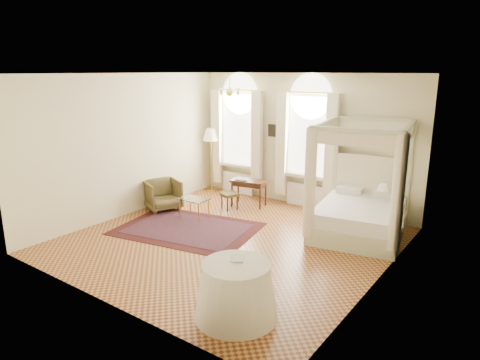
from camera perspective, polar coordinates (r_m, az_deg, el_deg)
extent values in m
plane|color=#AD6C32|center=(8.80, -1.34, -8.03)|extent=(6.00, 6.00, 0.00)
plane|color=beige|center=(10.81, 8.29, 5.18)|extent=(6.00, 0.00, 6.00)
plane|color=beige|center=(6.26, -18.26, -2.17)|extent=(6.00, 0.00, 6.00)
plane|color=beige|center=(10.37, -14.76, 4.46)|extent=(0.00, 6.00, 6.00)
plane|color=beige|center=(6.96, 18.66, -0.57)|extent=(0.00, 6.00, 6.00)
plane|color=white|center=(8.13, -1.48, 14.00)|extent=(6.00, 6.00, 0.00)
cube|color=silver|center=(11.75, -0.02, 6.80)|extent=(1.10, 0.04, 1.90)
cylinder|color=silver|center=(11.66, -0.02, 11.43)|extent=(1.10, 0.04, 1.10)
cube|color=white|center=(11.85, -0.28, 2.01)|extent=(1.32, 0.24, 0.08)
cube|color=beige|center=(12.06, -3.09, 5.78)|extent=(0.28, 0.14, 2.60)
cube|color=beige|center=(11.27, 2.24, 5.18)|extent=(0.28, 0.14, 2.60)
cube|color=white|center=(11.99, -0.22, -0.36)|extent=(1.00, 0.12, 0.58)
cube|color=silver|center=(10.67, 9.20, 5.84)|extent=(1.10, 0.04, 1.90)
cylinder|color=silver|center=(10.57, 9.41, 10.93)|extent=(1.10, 0.04, 1.10)
cube|color=white|center=(10.78, 8.78, 0.58)|extent=(1.32, 0.24, 0.08)
cube|color=beige|center=(10.88, 5.59, 4.78)|extent=(0.28, 0.14, 2.60)
cube|color=beige|center=(10.28, 12.05, 3.97)|extent=(0.28, 0.14, 2.60)
cube|color=white|center=(10.93, 8.72, -2.00)|extent=(1.00, 0.12, 0.58)
cylinder|color=gold|center=(9.63, -1.41, 12.88)|extent=(0.02, 0.02, 0.40)
sphere|color=gold|center=(9.64, -1.40, 11.57)|extent=(0.16, 0.16, 0.16)
sphere|color=#F6E5C0|center=(9.51, -0.32, 11.96)|extent=(0.07, 0.07, 0.07)
sphere|color=#F6E5C0|center=(9.73, -0.18, 12.01)|extent=(0.07, 0.07, 0.07)
sphere|color=#F6E5C0|center=(9.86, -1.24, 12.04)|extent=(0.07, 0.07, 0.07)
sphere|color=#F6E5C0|center=(9.77, -2.45, 12.01)|extent=(0.07, 0.07, 0.07)
sphere|color=#F6E5C0|center=(9.56, -2.64, 11.95)|extent=(0.07, 0.07, 0.07)
sphere|color=#F6E5C0|center=(9.42, -1.57, 11.93)|extent=(0.07, 0.07, 0.07)
cube|color=black|center=(11.17, 4.38, 6.62)|extent=(0.26, 0.03, 0.32)
cube|color=black|center=(10.16, 15.56, 5.92)|extent=(0.22, 0.03, 0.26)
cube|color=#BBBE9A|center=(9.36, 15.55, -5.97)|extent=(2.06, 2.39, 0.36)
cube|color=white|center=(9.26, 15.68, -4.09)|extent=(1.94, 2.27, 0.28)
cube|color=beige|center=(10.12, 16.92, -0.23)|extent=(1.71, 0.37, 1.21)
cube|color=#BBBE9A|center=(10.19, 12.58, 1.62)|extent=(0.11, 0.11, 2.32)
cube|color=#BBBE9A|center=(9.95, 21.53, 0.65)|extent=(0.11, 0.11, 2.32)
cube|color=#BBBE9A|center=(8.31, 9.29, -1.11)|extent=(0.11, 0.11, 2.32)
cube|color=#BBBE9A|center=(8.02, 20.26, -2.40)|extent=(0.11, 0.11, 2.32)
cube|color=#BBBE9A|center=(9.85, 17.50, 7.73)|extent=(1.71, 0.37, 0.08)
cube|color=#BBBE9A|center=(7.89, 15.21, 6.38)|extent=(1.71, 0.37, 0.08)
cube|color=#BBBE9A|center=(9.03, 11.46, 7.56)|extent=(0.44, 2.10, 0.08)
cube|color=#BBBE9A|center=(8.77, 21.64, 6.64)|extent=(0.44, 2.10, 0.08)
cube|color=beige|center=(9.87, 17.44, 6.92)|extent=(1.76, 0.34, 0.28)
cube|color=beige|center=(7.91, 15.15, 5.37)|extent=(1.76, 0.34, 0.28)
cube|color=beige|center=(9.05, 11.41, 6.67)|extent=(0.41, 2.16, 0.28)
cube|color=beige|center=(8.79, 21.56, 5.73)|extent=(0.41, 2.16, 0.28)
cylinder|color=beige|center=(8.28, 9.32, -0.44)|extent=(0.22, 0.22, 2.12)
cylinder|color=beige|center=(7.99, 20.33, -1.70)|extent=(0.22, 0.22, 2.12)
cube|color=#3B1D10|center=(10.03, 18.68, -4.23)|extent=(0.49, 0.47, 0.56)
cylinder|color=gold|center=(9.99, 18.43, -2.05)|extent=(0.11, 0.11, 0.18)
cone|color=#F6E5C0|center=(9.95, 18.51, -1.04)|extent=(0.26, 0.26, 0.20)
cube|color=#3B1D10|center=(10.81, 1.19, -0.15)|extent=(0.95, 0.60, 0.05)
cube|color=#3B1D10|center=(10.83, 1.19, -0.56)|extent=(0.85, 0.50, 0.09)
cylinder|color=#3B1D10|center=(11.22, -0.23, -1.35)|extent=(0.04, 0.04, 0.62)
cylinder|color=#3B1D10|center=(10.90, 3.44, -1.84)|extent=(0.04, 0.04, 0.62)
cylinder|color=#3B1D10|center=(10.91, -1.07, -1.80)|extent=(0.04, 0.04, 0.62)
cylinder|color=#3B1D10|center=(10.59, 2.68, -2.33)|extent=(0.04, 0.04, 0.62)
imported|color=black|center=(10.83, 0.26, 0.10)|extent=(0.37, 0.26, 0.03)
cube|color=#4A3D1F|center=(10.56, -1.42, -1.92)|extent=(0.48, 0.48, 0.07)
cylinder|color=#3B1D10|center=(10.67, -2.43, -2.95)|extent=(0.04, 0.04, 0.35)
cylinder|color=#3B1D10|center=(10.44, -1.67, -3.34)|extent=(0.04, 0.04, 0.35)
cylinder|color=#3B1D10|center=(10.80, -1.15, -2.72)|extent=(0.04, 0.04, 0.35)
cylinder|color=#3B1D10|center=(10.58, -0.38, -3.09)|extent=(0.04, 0.04, 0.35)
imported|color=#493E1F|center=(10.77, -10.28, -1.94)|extent=(1.06, 1.05, 0.74)
cube|color=silver|center=(10.07, -6.16, -2.53)|extent=(0.67, 0.49, 0.02)
cylinder|color=gold|center=(10.18, -8.03, -3.70)|extent=(0.03, 0.03, 0.44)
cylinder|color=gold|center=(9.82, -5.54, -4.29)|extent=(0.03, 0.03, 0.44)
cylinder|color=gold|center=(10.44, -6.68, -3.18)|extent=(0.03, 0.03, 0.44)
cylinder|color=gold|center=(10.10, -4.20, -3.73)|extent=(0.03, 0.03, 0.44)
cylinder|color=gold|center=(12.39, -3.76, -1.27)|extent=(0.31, 0.31, 0.03)
cylinder|color=gold|center=(12.20, -3.81, 2.20)|extent=(0.04, 0.04, 1.56)
cone|color=#F6E5C0|center=(12.05, -3.88, 6.08)|extent=(0.46, 0.46, 0.33)
cube|color=#3B100E|center=(9.46, -6.99, -6.46)|extent=(3.28, 2.62, 0.01)
cube|color=black|center=(9.46, -6.99, -6.42)|extent=(2.74, 2.09, 0.01)
cone|color=white|center=(6.13, -0.52, -14.68)|extent=(1.18, 1.18, 0.76)
cylinder|color=white|center=(5.94, -0.53, -11.30)|extent=(0.96, 0.96, 0.04)
imported|color=black|center=(6.07, -1.22, -10.38)|extent=(0.29, 0.31, 0.02)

